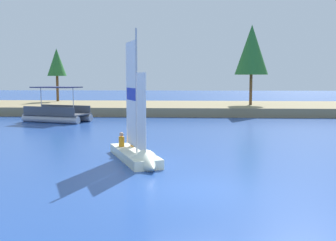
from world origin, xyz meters
name	(u,v)px	position (x,y,z in m)	size (l,w,h in m)	color
ground_plane	(189,189)	(0.00, 0.00, 0.00)	(200.00, 200.00, 0.00)	#234793
shore_bank	(190,108)	(0.00, 29.35, 0.42)	(80.00, 11.83, 0.84)	#897A56
shoreline_tree_midleft	(57,63)	(-15.50, 33.38, 5.35)	(2.20, 2.20, 6.15)	brown
shoreline_tree_centre	(252,50)	(6.20, 28.32, 6.38)	(3.34, 3.34, 8.04)	brown
sailboat	(139,152)	(-2.12, 3.86, 0.47)	(3.04, 5.15, 5.98)	silver
pontoon_boat	(57,113)	(-10.84, 19.36, 0.69)	(5.76, 3.96, 2.86)	#B2B2B7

